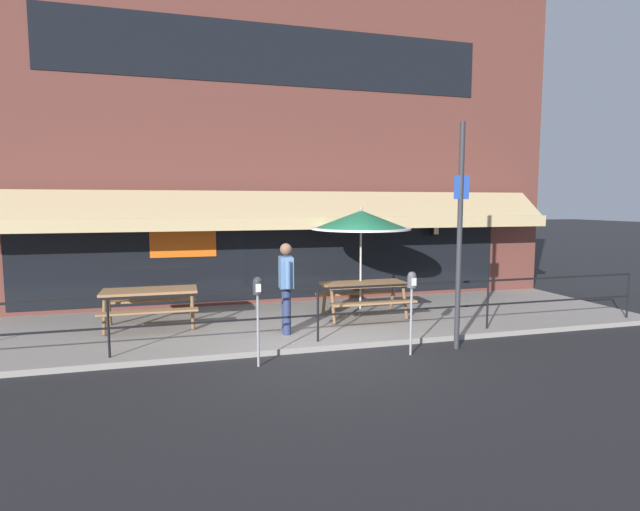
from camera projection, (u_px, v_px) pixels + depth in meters
ground_plane at (322, 352)px, 8.60m from camera, size 120.00×120.00×0.00m
patio_deck at (297, 322)px, 10.51m from camera, size 15.00×4.00×0.10m
restaurant_building at (275, 133)px, 12.21m from camera, size 15.00×1.60×8.61m
patio_railing at (318, 303)px, 8.81m from camera, size 13.84×0.04×0.97m
picnic_table_left at (150, 297)px, 9.81m from camera, size 1.80×1.42×0.76m
picnic_table_centre at (364, 290)px, 10.66m from camera, size 1.80×1.42×0.76m
patio_umbrella_centre at (361, 221)px, 10.74m from camera, size 2.14×2.14×2.38m
pedestrian_walking at (286, 283)px, 9.35m from camera, size 0.27×0.62×1.71m
parking_meter_near at (258, 294)px, 7.71m from camera, size 0.15×0.16×1.42m
parking_meter_far at (412, 288)px, 8.31m from camera, size 0.15×0.16×1.42m
street_sign_pole at (460, 234)px, 8.59m from camera, size 0.28×0.09×3.92m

